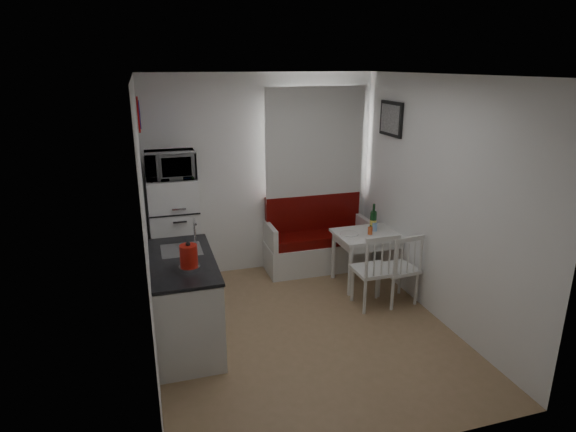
% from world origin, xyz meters
% --- Properties ---
extents(floor, '(3.00, 3.50, 0.02)m').
position_xyz_m(floor, '(0.00, 0.00, 0.00)').
color(floor, '#92754E').
rests_on(floor, ground).
extents(ceiling, '(3.00, 3.50, 0.02)m').
position_xyz_m(ceiling, '(0.00, 0.00, 2.60)').
color(ceiling, white).
rests_on(ceiling, wall_back).
extents(wall_back, '(3.00, 0.02, 2.60)m').
position_xyz_m(wall_back, '(0.00, 1.75, 1.30)').
color(wall_back, white).
rests_on(wall_back, floor).
extents(wall_front, '(3.00, 0.02, 2.60)m').
position_xyz_m(wall_front, '(0.00, -1.75, 1.30)').
color(wall_front, white).
rests_on(wall_front, floor).
extents(wall_left, '(0.02, 3.50, 2.60)m').
position_xyz_m(wall_left, '(-1.50, 0.00, 1.30)').
color(wall_left, white).
rests_on(wall_left, floor).
extents(wall_right, '(0.02, 3.50, 2.60)m').
position_xyz_m(wall_right, '(1.50, 0.00, 1.30)').
color(wall_right, white).
rests_on(wall_right, floor).
extents(window, '(1.22, 0.06, 1.47)m').
position_xyz_m(window, '(0.70, 1.72, 1.62)').
color(window, silver).
rests_on(window, wall_back).
extents(curtain, '(1.35, 0.02, 1.50)m').
position_xyz_m(curtain, '(0.70, 1.65, 1.68)').
color(curtain, white).
rests_on(curtain, wall_back).
extents(kitchen_counter, '(0.62, 1.32, 1.16)m').
position_xyz_m(kitchen_counter, '(-1.20, 0.16, 0.46)').
color(kitchen_counter, silver).
rests_on(kitchen_counter, floor).
extents(wall_sign, '(0.03, 0.40, 0.40)m').
position_xyz_m(wall_sign, '(-1.47, 1.45, 2.15)').
color(wall_sign, '#192096').
rests_on(wall_sign, wall_left).
extents(picture_frame, '(0.04, 0.52, 0.42)m').
position_xyz_m(picture_frame, '(1.48, 1.10, 2.05)').
color(picture_frame, black).
rests_on(picture_frame, wall_right).
extents(bench, '(1.40, 0.54, 1.00)m').
position_xyz_m(bench, '(0.69, 1.51, 0.33)').
color(bench, silver).
rests_on(bench, floor).
extents(dining_table, '(0.91, 0.64, 0.68)m').
position_xyz_m(dining_table, '(1.19, 0.88, 0.60)').
color(dining_table, silver).
rests_on(dining_table, floor).
extents(chair_left, '(0.43, 0.41, 0.49)m').
position_xyz_m(chair_left, '(0.94, 0.21, 0.57)').
color(chair_left, silver).
rests_on(chair_left, floor).
extents(chair_right, '(0.45, 0.43, 0.47)m').
position_xyz_m(chair_right, '(1.25, 0.22, 0.54)').
color(chair_right, silver).
rests_on(chair_right, floor).
extents(fridge, '(0.57, 0.57, 1.43)m').
position_xyz_m(fridge, '(-1.18, 1.40, 0.71)').
color(fridge, white).
rests_on(fridge, floor).
extents(microwave, '(0.56, 0.38, 0.31)m').
position_xyz_m(microwave, '(-1.18, 1.35, 1.58)').
color(microwave, white).
rests_on(microwave, fridge).
extents(kettle, '(0.19, 0.19, 0.26)m').
position_xyz_m(kettle, '(-1.15, -0.12, 1.03)').
color(kettle, red).
rests_on(kettle, kitchen_counter).
extents(wine_bottle, '(0.09, 0.09, 0.34)m').
position_xyz_m(wine_bottle, '(1.25, 0.98, 0.85)').
color(wine_bottle, '#123A1A').
rests_on(wine_bottle, dining_table).
extents(drinking_glass_orange, '(0.06, 0.06, 0.09)m').
position_xyz_m(drinking_glass_orange, '(1.14, 0.83, 0.72)').
color(drinking_glass_orange, '#DA5824').
rests_on(drinking_glass_orange, dining_table).
extents(drinking_glass_blue, '(0.06, 0.06, 0.10)m').
position_xyz_m(drinking_glass_blue, '(1.25, 0.93, 0.73)').
color(drinking_glass_blue, '#81ACDC').
rests_on(drinking_glass_blue, dining_table).
extents(plate, '(0.23, 0.23, 0.02)m').
position_xyz_m(plate, '(0.89, 0.90, 0.69)').
color(plate, white).
rests_on(plate, dining_table).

